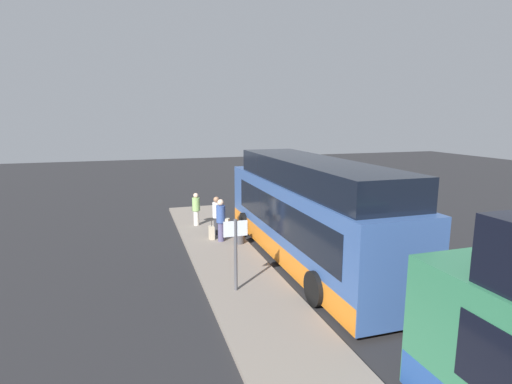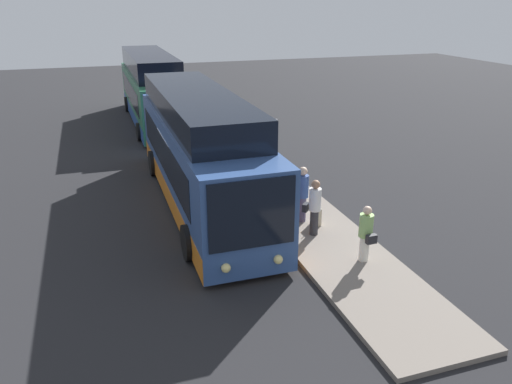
# 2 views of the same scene
# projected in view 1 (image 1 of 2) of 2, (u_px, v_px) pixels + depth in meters

# --- Properties ---
(ground) EXTENTS (80.00, 80.00, 0.00)m
(ground) POSITION_uv_depth(u_px,v_px,m) (308.00, 261.00, 14.95)
(ground) COLOR #232326
(platform) EXTENTS (20.00, 2.59, 0.13)m
(platform) POSITION_uv_depth(u_px,v_px,m) (233.00, 267.00, 14.09)
(platform) COLOR slate
(platform) RESTS_ON ground
(bus_lead) EXTENTS (11.53, 2.77, 3.84)m
(bus_lead) POSITION_uv_depth(u_px,v_px,m) (306.00, 216.00, 14.65)
(bus_lead) COLOR #33518C
(bus_lead) RESTS_ON ground
(passenger_boarding) EXTENTS (0.59, 0.60, 1.72)m
(passenger_boarding) POSITION_uv_depth(u_px,v_px,m) (217.00, 214.00, 17.65)
(passenger_boarding) COLOR #2D2D33
(passenger_boarding) RESTS_ON platform
(passenger_waiting) EXTENTS (0.55, 0.64, 1.81)m
(passenger_waiting) POSITION_uv_depth(u_px,v_px,m) (221.00, 219.00, 16.70)
(passenger_waiting) COLOR #4C476B
(passenger_waiting) RESTS_ON platform
(passenger_with_bags) EXTENTS (0.56, 0.39, 1.58)m
(passenger_with_bags) POSITION_uv_depth(u_px,v_px,m) (196.00, 208.00, 19.27)
(passenger_with_bags) COLOR silver
(passenger_with_bags) RESTS_ON platform
(suitcase) EXTENTS (0.33, 0.21, 0.81)m
(suitcase) POSITION_uv_depth(u_px,v_px,m) (212.00, 233.00, 17.11)
(suitcase) COLOR beige
(suitcase) RESTS_ON platform
(sign_post) EXTENTS (0.10, 0.73, 2.20)m
(sign_post) POSITION_uv_depth(u_px,v_px,m) (236.00, 245.00, 11.83)
(sign_post) COLOR #4C4C51
(sign_post) RESTS_ON platform
(trash_bin) EXTENTS (0.44, 0.44, 0.65)m
(trash_bin) POSITION_uv_depth(u_px,v_px,m) (239.00, 236.00, 16.55)
(trash_bin) COLOR #3F3F44
(trash_bin) RESTS_ON platform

